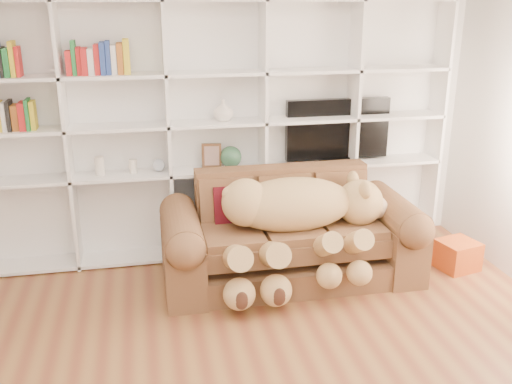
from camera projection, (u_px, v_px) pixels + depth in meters
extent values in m
cube|color=silver|center=(213.00, 113.00, 5.39)|extent=(5.00, 0.02, 2.70)
cube|color=white|center=(214.00, 130.00, 5.41)|extent=(4.40, 0.03, 2.40)
cube|color=white|center=(68.00, 140.00, 5.01)|extent=(0.03, 0.35, 2.40)
cube|color=white|center=(168.00, 136.00, 5.18)|extent=(0.03, 0.35, 2.40)
cube|color=white|center=(263.00, 131.00, 5.34)|extent=(0.03, 0.35, 2.40)
cube|color=white|center=(352.00, 127.00, 5.51)|extent=(0.03, 0.35, 2.40)
cube|color=white|center=(435.00, 123.00, 5.67)|extent=(0.03, 0.35, 2.40)
cube|color=white|center=(219.00, 249.00, 5.64)|extent=(4.40, 0.35, 0.03)
cube|color=white|center=(217.00, 170.00, 5.37)|extent=(4.40, 0.35, 0.03)
cube|color=white|center=(216.00, 123.00, 5.23)|extent=(4.40, 0.35, 0.03)
cube|color=white|center=(215.00, 73.00, 5.08)|extent=(4.40, 0.35, 0.03)
cube|color=white|center=(213.00, 0.00, 4.88)|extent=(4.40, 0.35, 0.03)
cube|color=brown|center=(290.00, 267.00, 5.09)|extent=(2.13, 0.86, 0.22)
cube|color=brown|center=(292.00, 233.00, 4.96)|extent=(1.58, 0.71, 0.30)
cube|color=brown|center=(281.00, 195.00, 5.26)|extent=(1.58, 0.20, 0.56)
cube|color=brown|center=(183.00, 259.00, 4.86)|extent=(0.32, 0.96, 0.56)
cube|color=brown|center=(391.00, 241.00, 5.22)|extent=(0.32, 0.96, 0.56)
cylinder|color=brown|center=(181.00, 229.00, 4.77)|extent=(0.32, 0.91, 0.32)
cylinder|color=brown|center=(394.00, 212.00, 5.13)|extent=(0.32, 0.91, 0.32)
ellipsoid|color=tan|center=(292.00, 204.00, 4.84)|extent=(1.07, 0.52, 0.46)
sphere|color=tan|center=(246.00, 203.00, 4.75)|extent=(0.41, 0.41, 0.41)
sphere|color=tan|center=(360.00, 203.00, 4.97)|extent=(0.41, 0.41, 0.41)
sphere|color=tan|center=(376.00, 207.00, 5.01)|extent=(0.20, 0.20, 0.20)
sphere|color=#402317|center=(384.00, 208.00, 5.03)|extent=(0.06, 0.06, 0.06)
ellipsoid|color=tan|center=(365.00, 190.00, 4.78)|extent=(0.10, 0.16, 0.16)
ellipsoid|color=tan|center=(353.00, 180.00, 5.04)|extent=(0.10, 0.16, 0.16)
sphere|color=tan|center=(230.00, 194.00, 4.70)|extent=(0.14, 0.14, 0.14)
cylinder|color=tan|center=(324.00, 245.00, 4.65)|extent=(0.17, 0.49, 0.36)
cylinder|color=tan|center=(354.00, 243.00, 4.69)|extent=(0.17, 0.49, 0.36)
cylinder|color=tan|center=(235.00, 257.00, 4.52)|extent=(0.20, 0.57, 0.42)
cylinder|color=tan|center=(272.00, 254.00, 4.57)|extent=(0.20, 0.57, 0.42)
sphere|color=tan|center=(329.00, 276.00, 4.57)|extent=(0.21, 0.21, 0.21)
sphere|color=tan|center=(360.00, 273.00, 4.61)|extent=(0.21, 0.21, 0.21)
sphere|color=tan|center=(239.00, 294.00, 4.45)|extent=(0.26, 0.26, 0.26)
sphere|color=tan|center=(276.00, 290.00, 4.51)|extent=(0.26, 0.26, 0.26)
cube|color=#520E16|center=(234.00, 206.00, 5.01)|extent=(0.36, 0.21, 0.38)
cube|color=#C14D19|center=(457.00, 255.00, 5.27)|extent=(0.40, 0.38, 0.27)
cube|color=black|center=(337.00, 129.00, 5.54)|extent=(1.03, 0.08, 0.59)
cube|color=black|center=(336.00, 158.00, 5.63)|extent=(0.34, 0.18, 0.04)
cube|color=#51321C|center=(212.00, 156.00, 5.32)|extent=(0.18, 0.05, 0.23)
sphere|color=#2E5B3E|center=(231.00, 157.00, 5.36)|extent=(0.20, 0.20, 0.20)
cylinder|color=silver|center=(100.00, 166.00, 5.14)|extent=(0.09, 0.09, 0.17)
cylinder|color=silver|center=(133.00, 166.00, 5.20)|extent=(0.09, 0.09, 0.13)
sphere|color=silver|center=(159.00, 165.00, 5.25)|extent=(0.11, 0.11, 0.11)
imported|color=silver|center=(223.00, 110.00, 5.20)|extent=(0.21, 0.21, 0.19)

